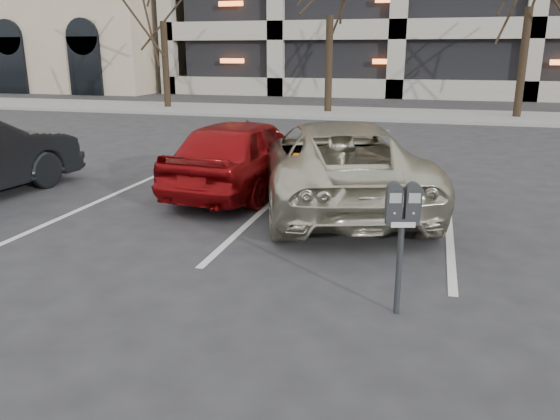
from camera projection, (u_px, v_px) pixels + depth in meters
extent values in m
plane|color=#28282B|center=(324.00, 272.00, 6.18)|extent=(140.00, 140.00, 0.00)
cube|color=gray|center=(404.00, 115.00, 20.96)|extent=(80.00, 4.00, 0.12)
cube|color=silver|center=(110.00, 196.00, 9.39)|extent=(0.10, 5.20, 0.00)
cube|color=silver|center=(265.00, 208.00, 8.67)|extent=(0.10, 5.20, 0.00)
cube|color=silver|center=(449.00, 222.00, 7.95)|extent=(0.10, 5.20, 0.00)
cylinder|color=black|center=(166.00, 66.00, 23.05)|extent=(0.28, 0.28, 3.61)
cylinder|color=black|center=(329.00, 66.00, 21.23)|extent=(0.28, 0.28, 3.73)
cylinder|color=black|center=(523.00, 65.00, 19.40)|extent=(0.28, 0.28, 3.90)
cylinder|color=black|center=(399.00, 269.00, 5.09)|extent=(0.06, 0.06, 0.90)
cube|color=black|center=(402.00, 221.00, 4.96)|extent=(0.32, 0.18, 0.06)
cube|color=silver|center=(403.00, 225.00, 4.91)|extent=(0.21, 0.06, 0.05)
cube|color=gray|center=(396.00, 198.00, 4.83)|extent=(0.10, 0.04, 0.09)
cube|color=gray|center=(415.00, 198.00, 4.83)|extent=(0.10, 0.04, 0.09)
imported|color=beige|center=(336.00, 163.00, 8.71)|extent=(3.78, 5.41, 1.37)
cube|color=orange|center=(302.00, 126.00, 7.81)|extent=(0.10, 0.20, 0.01)
imported|color=maroon|center=(243.00, 154.00, 9.59)|extent=(1.90, 4.02, 1.33)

